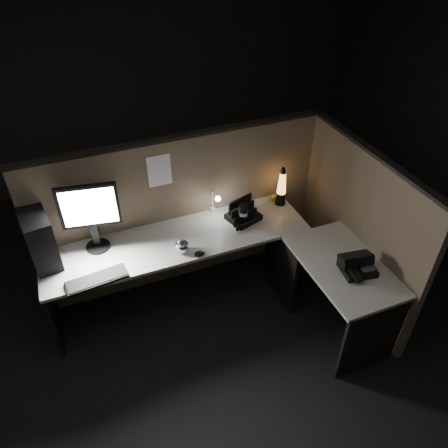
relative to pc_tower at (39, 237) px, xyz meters
name	(u,v)px	position (x,y,z in m)	size (l,w,h in m)	color
floor	(220,340)	(1.22, -0.77, -0.96)	(6.00, 6.00, 0.00)	black
room_shell	(218,184)	(1.22, -0.77, 0.66)	(6.00, 6.00, 6.00)	silver
partition_back	(182,212)	(1.22, 0.16, -0.21)	(2.66, 0.06, 1.50)	brown
partition_right	(357,231)	(2.55, -0.67, -0.21)	(0.06, 1.66, 1.50)	brown
desk	(228,268)	(1.40, -0.51, -0.38)	(2.60, 1.60, 0.73)	beige
pc_tower	(39,237)	(0.00, 0.00, 0.00)	(0.20, 0.43, 0.46)	black
monitor	(90,211)	(0.42, 0.00, 0.14)	(0.47, 0.20, 0.61)	black
keyboard	(97,280)	(0.35, -0.41, -0.22)	(0.47, 0.16, 0.02)	black
mouse	(199,253)	(1.18, -0.43, -0.21)	(0.09, 0.06, 0.03)	black
clip_lamp	(215,202)	(1.50, 0.04, -0.08)	(0.05, 0.19, 0.25)	silver
organizer	(243,214)	(1.71, -0.10, -0.18)	(0.33, 0.30, 0.20)	black
lava_lamp	(281,189)	(2.14, -0.02, -0.06)	(0.11, 0.11, 0.39)	black
travel_mug	(243,215)	(1.68, -0.18, -0.13)	(0.09, 0.09, 0.20)	black
steel_mug	(182,247)	(1.06, -0.33, -0.18)	(0.12, 0.12, 0.09)	silver
figurine	(272,197)	(2.08, 0.04, -0.18)	(0.06, 0.06, 0.06)	yellow
pinned_paper	(159,171)	(1.04, 0.13, 0.30)	(0.20, 0.00, 0.29)	white
desk_phone	(357,265)	(2.26, -1.06, -0.17)	(0.28, 0.29, 0.15)	black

